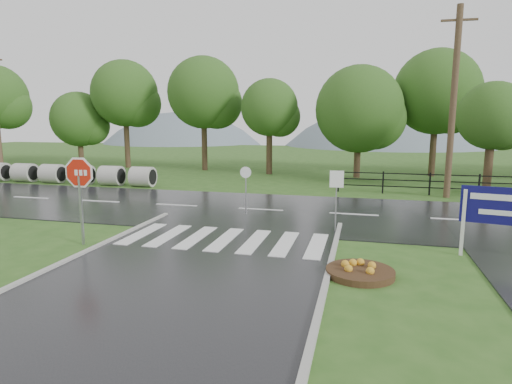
# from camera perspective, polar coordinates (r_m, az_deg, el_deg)

# --- Properties ---
(ground) EXTENTS (120.00, 120.00, 0.00)m
(ground) POSITION_cam_1_polar(r_m,az_deg,el_deg) (9.79, -13.69, -14.20)
(ground) COLOR #2F571D
(ground) RESTS_ON ground
(main_road) EXTENTS (90.00, 8.00, 0.04)m
(main_road) POSITION_cam_1_polar(r_m,az_deg,el_deg) (18.81, 0.62, -2.47)
(main_road) COLOR black
(main_road) RESTS_ON ground
(crosswalk) EXTENTS (6.50, 2.80, 0.02)m
(crosswalk) POSITION_cam_1_polar(r_m,az_deg,el_deg) (14.12, -4.18, -6.29)
(crosswalk) COLOR silver
(crosswalk) RESTS_ON ground
(fence_west) EXTENTS (9.58, 0.08, 1.20)m
(fence_west) POSITION_cam_1_polar(r_m,az_deg,el_deg) (24.34, 22.17, 1.28)
(fence_west) COLOR black
(fence_west) RESTS_ON ground
(hills) EXTENTS (102.00, 48.00, 48.00)m
(hills) POSITION_cam_1_polar(r_m,az_deg,el_deg) (75.44, 13.13, -5.73)
(hills) COLOR slate
(hills) RESTS_ON ground
(treeline) EXTENTS (83.20, 5.20, 10.00)m
(treeline) POSITION_cam_1_polar(r_m,az_deg,el_deg) (32.30, 8.19, 2.44)
(treeline) COLOR #275019
(treeline) RESTS_ON ground
(culvert_pipes) EXTENTS (11.80, 1.20, 1.20)m
(culvert_pipes) POSITION_cam_1_polar(r_m,az_deg,el_deg) (29.31, -23.89, 2.20)
(culvert_pipes) COLOR #9E9B93
(culvert_pipes) RESTS_ON ground
(stop_sign) EXTENTS (1.32, 0.08, 2.96)m
(stop_sign) POSITION_cam_1_polar(r_m,az_deg,el_deg) (14.38, -22.49, 1.38)
(stop_sign) COLOR #939399
(stop_sign) RESTS_ON ground
(estate_billboard) EXTENTS (2.31, 0.49, 2.05)m
(estate_billboard) POSITION_cam_1_polar(r_m,az_deg,el_deg) (13.95, 30.34, -2.08)
(estate_billboard) COLOR silver
(estate_billboard) RESTS_ON ground
(flower_bed) EXTENTS (1.72, 1.72, 0.34)m
(flower_bed) POSITION_cam_1_polar(r_m,az_deg,el_deg) (11.33, 13.71, -10.18)
(flower_bed) COLOR #332111
(flower_bed) RESTS_ON ground
(reg_sign_small) EXTENTS (0.48, 0.07, 2.18)m
(reg_sign_small) POSITION_cam_1_polar(r_m,az_deg,el_deg) (15.20, 10.68, 0.42)
(reg_sign_small) COLOR #939399
(reg_sign_small) RESTS_ON ground
(reg_sign_round) EXTENTS (0.47, 0.07, 2.02)m
(reg_sign_round) POSITION_cam_1_polar(r_m,az_deg,el_deg) (17.77, -1.38, 1.08)
(reg_sign_round) COLOR #939399
(reg_sign_round) RESTS_ON ground
(utility_pole_east) EXTENTS (1.68, 0.31, 9.42)m
(utility_pole_east) POSITION_cam_1_polar(r_m,az_deg,el_deg) (23.78, 24.81, 10.77)
(utility_pole_east) COLOR #473523
(utility_pole_east) RESTS_ON ground
(entrance_tree_left) EXTENTS (3.60, 3.60, 5.97)m
(entrance_tree_left) POSITION_cam_1_polar(r_m,az_deg,el_deg) (26.22, 29.02, 8.82)
(entrance_tree_left) COLOR #3D2B1C
(entrance_tree_left) RESTS_ON ground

